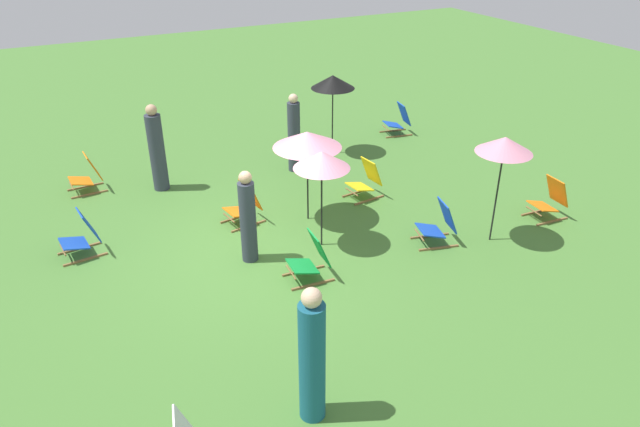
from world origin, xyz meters
TOP-DOWN VIEW (x-y plane):
  - ground_plane at (0.00, 0.00)m, footprint 40.00×40.00m
  - deckchair_0 at (1.35, 5.58)m, footprint 0.53×0.79m
  - deckchair_1 at (-4.03, -2.35)m, footprint 0.53×0.79m
  - deckchair_2 at (-1.37, -2.80)m, footprint 0.55×0.81m
  - deckchair_3 at (-1.19, 0.17)m, footprint 0.59×0.83m
  - deckchair_4 at (1.15, 3.03)m, footprint 0.65×0.85m
  - deckchair_6 at (-3.92, 5.55)m, footprint 0.60×0.83m
  - deckchair_7 at (-1.08, 2.83)m, footprint 0.55×0.81m
  - deckchair_8 at (1.13, 0.46)m, footprint 0.53×0.79m
  - umbrella_0 at (0.25, 1.10)m, footprint 0.99×0.99m
  - umbrella_1 at (-0.75, 1.32)m, footprint 1.30×1.30m
  - umbrella_2 at (-3.55, 3.35)m, footprint 1.04×1.04m
  - umbrella_3 at (1.52, 3.97)m, footprint 0.98×0.98m
  - person_0 at (3.77, -0.82)m, footprint 0.41×0.41m
  - person_1 at (-3.43, -0.93)m, footprint 0.43×0.43m
  - person_2 at (0.12, -0.24)m, footprint 0.34×0.34m
  - person_3 at (-3.03, 2.08)m, footprint 0.39×0.39m

SIDE VIEW (x-z plane):
  - ground_plane at x=0.00m, z-range 0.00..0.00m
  - deckchair_0 at x=1.35m, z-range -0.05..0.79m
  - deckchair_1 at x=-4.03m, z-range -0.05..0.79m
  - deckchair_2 at x=-1.37m, z-range -0.05..0.79m
  - deckchair_3 at x=-1.19m, z-range -0.05..0.79m
  - deckchair_4 at x=1.15m, z-range -0.05..0.79m
  - deckchair_6 at x=-3.92m, z-range -0.05..0.79m
  - deckchair_7 at x=-1.08m, z-range -0.05..0.79m
  - deckchair_8 at x=1.13m, z-range -0.05..0.79m
  - person_2 at x=0.12m, z-range -0.03..1.65m
  - person_3 at x=-3.03m, z-range -0.04..1.78m
  - person_0 at x=3.77m, z-range -0.04..1.83m
  - person_1 at x=-3.43m, z-range -0.05..1.85m
  - umbrella_1 at x=-0.75m, z-range 0.75..2.57m
  - umbrella_0 at x=0.25m, z-range 0.76..2.59m
  - umbrella_2 at x=-3.55m, z-range 0.82..2.77m
  - umbrella_3 at x=1.52m, z-range 0.87..2.89m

